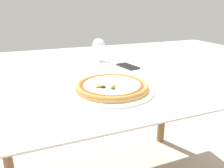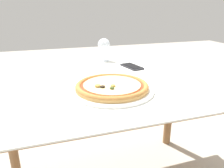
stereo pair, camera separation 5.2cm
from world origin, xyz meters
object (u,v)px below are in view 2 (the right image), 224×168
dining_table (115,92)px  wine_glass_far_left (104,45)px  cell_phone (132,66)px  pizza_plate (112,87)px

dining_table → wine_glass_far_left: 0.38m
cell_phone → wine_glass_far_left: bearing=117.0°
wine_glass_far_left → cell_phone: size_ratio=0.91×
dining_table → cell_phone: bearing=41.0°
pizza_plate → wine_glass_far_left: size_ratio=2.43×
dining_table → pizza_plate: pizza_plate is taller
dining_table → pizza_plate: 0.23m
cell_phone → dining_table: bearing=-139.0°
wine_glass_far_left → cell_phone: bearing=-63.0°
dining_table → cell_phone: 0.21m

